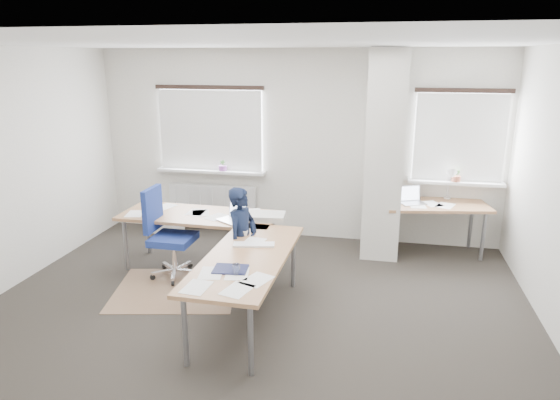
% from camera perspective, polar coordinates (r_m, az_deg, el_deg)
% --- Properties ---
extents(ground, '(6.00, 6.00, 0.00)m').
position_cam_1_polar(ground, '(5.58, -3.00, -12.55)').
color(ground, black).
rests_on(ground, ground).
extents(room_shell, '(6.04, 5.04, 2.82)m').
position_cam_1_polar(room_shell, '(5.38, -0.14, 6.19)').
color(room_shell, silver).
rests_on(room_shell, ground).
extents(floor_mat, '(1.63, 1.46, 0.01)m').
position_cam_1_polar(floor_mat, '(6.16, -11.84, -9.98)').
color(floor_mat, '#7F5F45').
rests_on(floor_mat, ground).
extents(white_crate, '(0.53, 0.41, 0.29)m').
position_cam_1_polar(white_crate, '(8.13, -12.94, -2.50)').
color(white_crate, white).
rests_on(white_crate, ground).
extents(desk_main, '(2.40, 2.65, 0.96)m').
position_cam_1_polar(desk_main, '(5.78, -6.43, -4.07)').
color(desk_main, '#9B6E43').
rests_on(desk_main, ground).
extents(desk_side, '(1.50, 0.93, 1.22)m').
position_cam_1_polar(desk_side, '(7.20, 17.29, -0.71)').
color(desk_side, '#9B6E43').
rests_on(desk_side, ground).
extents(task_chair, '(0.62, 0.61, 1.14)m').
position_cam_1_polar(task_chair, '(6.41, -12.38, -5.88)').
color(task_chair, navy).
rests_on(task_chair, ground).
extents(person, '(0.43, 0.53, 1.28)m').
position_cam_1_polar(person, '(5.73, -4.33, -4.77)').
color(person, black).
rests_on(person, ground).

